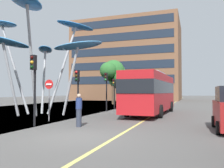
% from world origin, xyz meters
% --- Properties ---
extents(ground, '(120.00, 240.00, 0.10)m').
position_xyz_m(ground, '(-0.71, 0.00, -0.05)').
color(ground, '#54514F').
extents(red_bus, '(3.08, 10.48, 3.55)m').
position_xyz_m(red_bus, '(1.26, 11.04, 1.94)').
color(red_bus, red).
rests_on(red_bus, ground).
extents(leaf_sculpture, '(11.29, 10.56, 8.62)m').
position_xyz_m(leaf_sculpture, '(-7.32, 7.29, 6.54)').
color(leaf_sculpture, '#9EA0A5').
rests_on(leaf_sculpture, ground).
extents(traffic_light_kerb_near, '(0.28, 0.42, 3.87)m').
position_xyz_m(traffic_light_kerb_near, '(-3.56, 1.78, 2.80)').
color(traffic_light_kerb_near, black).
rests_on(traffic_light_kerb_near, ground).
extents(traffic_light_kerb_far, '(0.28, 0.42, 3.41)m').
position_xyz_m(traffic_light_kerb_far, '(-3.13, 6.04, 2.48)').
color(traffic_light_kerb_far, black).
rests_on(traffic_light_kerb_far, ground).
extents(traffic_light_island_mid, '(0.28, 0.42, 3.72)m').
position_xyz_m(traffic_light_island_mid, '(-3.25, 12.20, 2.69)').
color(traffic_light_island_mid, black).
rests_on(traffic_light_island_mid, ground).
extents(traffic_light_opposite, '(0.28, 0.42, 3.30)m').
position_xyz_m(traffic_light_opposite, '(-3.66, 15.75, 2.40)').
color(traffic_light_opposite, black).
rests_on(traffic_light_opposite, ground).
extents(tree_pavement_near, '(4.44, 4.62, 6.97)m').
position_xyz_m(tree_pavement_near, '(-7.04, 25.77, 4.91)').
color(tree_pavement_near, brown).
rests_on(tree_pavement_near, ground).
extents(tree_pavement_far, '(4.65, 5.11, 7.24)m').
position_xyz_m(tree_pavement_far, '(-8.20, 31.45, 4.81)').
color(tree_pavement_far, brown).
rests_on(tree_pavement_far, ground).
extents(pedestrian, '(0.34, 0.34, 1.77)m').
position_xyz_m(pedestrian, '(-1.21, 2.52, 0.89)').
color(pedestrian, '#2D3342').
rests_on(pedestrian, ground).
extents(no_entry_sign, '(0.60, 0.12, 2.66)m').
position_xyz_m(no_entry_sign, '(-4.15, 4.09, 1.77)').
color(no_entry_sign, gray).
rests_on(no_entry_sign, ground).
extents(backdrop_building, '(24.52, 15.85, 18.59)m').
position_xyz_m(backdrop_building, '(-10.26, 46.86, 9.30)').
color(backdrop_building, brown).
rests_on(backdrop_building, ground).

